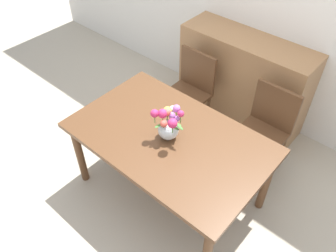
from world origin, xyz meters
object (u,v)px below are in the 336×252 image
Objects in this scene: chair_right at (266,127)px; dining_table at (169,143)px; chair_left at (190,88)px; flower_vase at (168,124)px; dresser at (242,81)px.

dining_table is at bearing 62.41° from chair_right.
flower_vase is (0.44, -0.85, 0.36)m from chair_left.
chair_left is 3.22× the size of flower_vase.
chair_left is at bearing -123.80° from dresser.
flower_vase is (0.11, -1.34, 0.38)m from dresser.
flower_vase reaches higher than chair_left.
dining_table is at bearing 117.59° from chair_left.
dresser is at bearing -41.40° from chair_right.
dresser is 5.04× the size of flower_vase.
chair_left is 0.64× the size of dresser.
chair_right reaches higher than dining_table.
dining_table is 0.22m from flower_vase.
flower_vase is (-0.44, -0.85, 0.36)m from chair_right.
dining_table is 0.96m from chair_right.
chair_left is at bearing 117.59° from dining_table.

